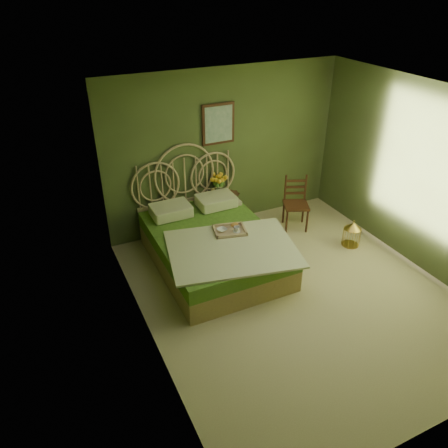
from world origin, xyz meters
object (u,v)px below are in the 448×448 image
chair (294,200)px  birdcage (352,234)px  bed (212,244)px  nightstand (219,210)px

chair → birdcage: bearing=-38.4°
bed → chair: (1.68, 0.42, 0.17)m
nightstand → bed: bearing=-121.1°
bed → chair: bearing=14.1°
nightstand → birdcage: 2.15m
chair → birdcage: chair is taller
bed → chair: size_ratio=2.73×
nightstand → chair: 1.26m
bed → birdcage: size_ratio=6.01×
chair → nightstand: bearing=-175.6°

